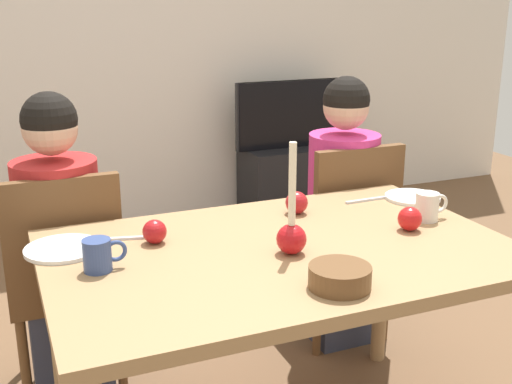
{
  "coord_description": "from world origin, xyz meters",
  "views": [
    {
      "loc": [
        -0.77,
        -1.64,
        1.47
      ],
      "look_at": [
        0.0,
        0.2,
        0.87
      ],
      "focal_mm": 44.93,
      "sensor_mm": 36.0,
      "label": 1
    }
  ],
  "objects_px": {
    "plate_right": "(412,197)",
    "apple_near_candle": "(297,203)",
    "dining_table": "(281,273)",
    "chair_right": "(345,231)",
    "bowl_walnuts": "(340,277)",
    "person_left_child": "(62,256)",
    "chair_left": "(64,274)",
    "apple_by_right_mug": "(410,219)",
    "plate_left": "(63,249)",
    "apple_by_left_plate": "(155,232)",
    "mug_left": "(99,255)",
    "candle_centerpiece": "(292,232)",
    "tv_stand": "(289,180)",
    "mug_right": "(428,206)",
    "person_right_child": "(342,216)",
    "tv": "(290,114)"
  },
  "relations": [
    {
      "from": "plate_right",
      "to": "apple_near_candle",
      "type": "height_order",
      "value": "apple_near_candle"
    },
    {
      "from": "dining_table",
      "to": "chair_right",
      "type": "distance_m",
      "value": 0.86
    },
    {
      "from": "dining_table",
      "to": "bowl_walnuts",
      "type": "relative_size",
      "value": 8.48
    },
    {
      "from": "person_left_child",
      "to": "chair_left",
      "type": "bearing_deg",
      "value": -90.0
    },
    {
      "from": "chair_right",
      "to": "apple_by_right_mug",
      "type": "height_order",
      "value": "chair_right"
    },
    {
      "from": "apple_near_candle",
      "to": "chair_left",
      "type": "bearing_deg",
      "value": 156.42
    },
    {
      "from": "person_left_child",
      "to": "apple_by_right_mug",
      "type": "xyz_separation_m",
      "value": [
        1.03,
        -0.66,
        0.22
      ]
    },
    {
      "from": "chair_right",
      "to": "plate_left",
      "type": "height_order",
      "value": "chair_right"
    },
    {
      "from": "bowl_walnuts",
      "to": "apple_by_left_plate",
      "type": "relative_size",
      "value": 2.2
    },
    {
      "from": "mug_left",
      "to": "plate_left",
      "type": "bearing_deg",
      "value": 111.81
    },
    {
      "from": "person_left_child",
      "to": "candle_centerpiece",
      "type": "distance_m",
      "value": 0.95
    },
    {
      "from": "candle_centerpiece",
      "to": "apple_by_right_mug",
      "type": "height_order",
      "value": "candle_centerpiece"
    },
    {
      "from": "chair_left",
      "to": "apple_by_right_mug",
      "type": "height_order",
      "value": "chair_left"
    },
    {
      "from": "tv_stand",
      "to": "plate_left",
      "type": "distance_m",
      "value": 2.75
    },
    {
      "from": "tv_stand",
      "to": "apple_near_candle",
      "type": "xyz_separation_m",
      "value": [
        -0.94,
        -2.03,
        0.55
      ]
    },
    {
      "from": "dining_table",
      "to": "plate_left",
      "type": "height_order",
      "value": "plate_left"
    },
    {
      "from": "chair_left",
      "to": "apple_by_right_mug",
      "type": "xyz_separation_m",
      "value": [
        1.03,
        -0.63,
        0.28
      ]
    },
    {
      "from": "candle_centerpiece",
      "to": "dining_table",
      "type": "bearing_deg",
      "value": 98.11
    },
    {
      "from": "plate_left",
      "to": "tv_stand",
      "type": "bearing_deg",
      "value": 49.95
    },
    {
      "from": "dining_table",
      "to": "person_left_child",
      "type": "relative_size",
      "value": 1.19
    },
    {
      "from": "bowl_walnuts",
      "to": "person_left_child",
      "type": "bearing_deg",
      "value": 122.66
    },
    {
      "from": "plate_right",
      "to": "apple_near_candle",
      "type": "distance_m",
      "value": 0.48
    },
    {
      "from": "mug_right",
      "to": "apple_by_right_mug",
      "type": "bearing_deg",
      "value": -152.8
    },
    {
      "from": "chair_left",
      "to": "person_right_child",
      "type": "bearing_deg",
      "value": 1.58
    },
    {
      "from": "person_right_child",
      "to": "tv",
      "type": "distance_m",
      "value": 1.75
    },
    {
      "from": "plate_left",
      "to": "bowl_walnuts",
      "type": "relative_size",
      "value": 1.39
    },
    {
      "from": "person_right_child",
      "to": "bowl_walnuts",
      "type": "bearing_deg",
      "value": -120.62
    },
    {
      "from": "bowl_walnuts",
      "to": "apple_by_right_mug",
      "type": "bearing_deg",
      "value": 34.2
    },
    {
      "from": "tv",
      "to": "person_right_child",
      "type": "bearing_deg",
      "value": -108.06
    },
    {
      "from": "tv",
      "to": "plate_right",
      "type": "distance_m",
      "value": 2.1
    },
    {
      "from": "person_left_child",
      "to": "apple_near_candle",
      "type": "relative_size",
      "value": 14.78
    },
    {
      "from": "person_left_child",
      "to": "tv_stand",
      "type": "height_order",
      "value": "person_left_child"
    },
    {
      "from": "mug_left",
      "to": "apple_by_right_mug",
      "type": "xyz_separation_m",
      "value": [
        0.98,
        -0.06,
        -0.01
      ]
    },
    {
      "from": "candle_centerpiece",
      "to": "apple_by_right_mug",
      "type": "xyz_separation_m",
      "value": [
        0.44,
        0.03,
        -0.03
      ]
    },
    {
      "from": "tv",
      "to": "apple_by_left_plate",
      "type": "xyz_separation_m",
      "value": [
        -1.47,
        -2.12,
        0.08
      ]
    },
    {
      "from": "tv",
      "to": "plate_right",
      "type": "height_order",
      "value": "tv"
    },
    {
      "from": "tv_stand",
      "to": "candle_centerpiece",
      "type": "height_order",
      "value": "candle_centerpiece"
    },
    {
      "from": "candle_centerpiece",
      "to": "person_left_child",
      "type": "bearing_deg",
      "value": 130.59
    },
    {
      "from": "apple_by_left_plate",
      "to": "bowl_walnuts",
      "type": "bearing_deg",
      "value": -53.41
    },
    {
      "from": "plate_right",
      "to": "person_right_child",
      "type": "bearing_deg",
      "value": 101.35
    },
    {
      "from": "plate_right",
      "to": "bowl_walnuts",
      "type": "relative_size",
      "value": 1.25
    },
    {
      "from": "apple_by_left_plate",
      "to": "apple_by_right_mug",
      "type": "bearing_deg",
      "value": -14.63
    },
    {
      "from": "person_left_child",
      "to": "tv",
      "type": "relative_size",
      "value": 1.48
    },
    {
      "from": "tv",
      "to": "bowl_walnuts",
      "type": "height_order",
      "value": "tv"
    },
    {
      "from": "dining_table",
      "to": "tv_stand",
      "type": "xyz_separation_m",
      "value": [
        1.13,
        2.3,
        -0.43
      ]
    },
    {
      "from": "person_left_child",
      "to": "tv_stand",
      "type": "bearing_deg",
      "value": 44.09
    },
    {
      "from": "tv",
      "to": "plate_left",
      "type": "relative_size",
      "value": 3.44
    },
    {
      "from": "tv_stand",
      "to": "bowl_walnuts",
      "type": "xyz_separation_m",
      "value": [
        -1.1,
        -2.61,
        0.54
      ]
    },
    {
      "from": "plate_right",
      "to": "apple_by_right_mug",
      "type": "bearing_deg",
      "value": -127.55
    },
    {
      "from": "plate_left",
      "to": "apple_by_right_mug",
      "type": "distance_m",
      "value": 1.09
    }
  ]
}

